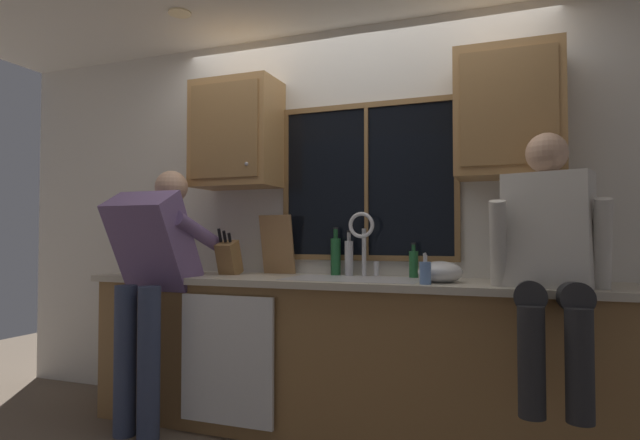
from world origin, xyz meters
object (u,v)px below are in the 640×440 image
(person_standing, at_px, (152,269))
(cutting_board, at_px, (277,245))
(soap_dispenser, at_px, (425,272))
(person_sitting_on_counter, at_px, (549,250))
(bottle_amber_small, at_px, (336,255))
(bottle_tall_clear, at_px, (349,257))
(bottle_green_glass, at_px, (414,263))
(knife_block, at_px, (229,258))
(mixing_bowl, at_px, (440,272))

(person_standing, height_order, cutting_board, person_standing)
(person_standing, bearing_deg, soap_dispenser, 4.15)
(person_sitting_on_counter, distance_m, bottle_amber_small, 1.34)
(bottle_amber_small, bearing_deg, bottle_tall_clear, -10.38)
(soap_dispenser, bearing_deg, bottle_tall_clear, 142.41)
(cutting_board, distance_m, bottle_green_glass, 0.92)
(person_sitting_on_counter, bearing_deg, knife_block, 170.94)
(knife_block, xyz_separation_m, cutting_board, (0.27, 0.17, 0.09))
(bottle_tall_clear, bearing_deg, person_standing, -153.45)
(mixing_bowl, distance_m, bottle_amber_small, 0.76)
(person_standing, xyz_separation_m, person_sitting_on_counter, (2.23, 0.06, 0.13))
(cutting_board, relative_size, bottle_tall_clear, 1.38)
(person_sitting_on_counter, xyz_separation_m, soap_dispenser, (-0.59, 0.05, -0.12))
(person_standing, xyz_separation_m, bottle_amber_small, (0.99, 0.56, 0.07))
(knife_block, height_order, bottle_tall_clear, knife_block)
(person_standing, distance_m, knife_block, 0.49)
(bottle_tall_clear, relative_size, bottle_amber_small, 0.93)
(bottle_green_glass, bearing_deg, bottle_tall_clear, 177.95)
(bottle_green_glass, bearing_deg, cutting_board, 179.08)
(person_standing, bearing_deg, cutting_board, 42.82)
(person_sitting_on_counter, height_order, knife_block, person_sitting_on_counter)
(person_standing, distance_m, soap_dispenser, 1.64)
(soap_dispenser, distance_m, bottle_green_glass, 0.43)
(person_standing, height_order, bottle_green_glass, person_standing)
(person_standing, distance_m, person_sitting_on_counter, 2.24)
(cutting_board, height_order, bottle_amber_small, cutting_board)
(knife_block, bearing_deg, person_standing, -130.85)
(cutting_board, relative_size, mixing_bowl, 1.65)
(knife_block, height_order, cutting_board, cutting_board)
(bottle_tall_clear, bearing_deg, person_sitting_on_counter, -22.73)
(person_sitting_on_counter, distance_m, soap_dispenser, 0.61)
(bottle_green_glass, bearing_deg, person_sitting_on_counter, -32.48)
(soap_dispenser, distance_m, bottle_amber_small, 0.79)
(bottle_tall_clear, height_order, bottle_amber_small, bottle_amber_small)
(cutting_board, xyz_separation_m, soap_dispenser, (1.05, -0.42, -0.13))
(person_standing, xyz_separation_m, cutting_board, (0.59, 0.54, 0.14))
(person_standing, xyz_separation_m, bottle_green_glass, (1.50, 0.53, 0.03))
(knife_block, bearing_deg, mixing_bowl, -3.74)
(knife_block, bearing_deg, cutting_board, 33.08)
(bottle_tall_clear, bearing_deg, bottle_green_glass, -2.05)
(knife_block, bearing_deg, bottle_green_glass, 7.67)
(person_standing, relative_size, bottle_amber_small, 5.16)
(person_sitting_on_counter, relative_size, knife_block, 3.92)
(bottle_green_glass, bearing_deg, person_standing, -160.60)
(person_standing, xyz_separation_m, soap_dispenser, (1.64, 0.12, 0.01))
(person_sitting_on_counter, height_order, bottle_tall_clear, person_sitting_on_counter)
(knife_block, xyz_separation_m, bottle_tall_clear, (0.77, 0.17, 0.01))
(person_sitting_on_counter, bearing_deg, person_standing, -178.33)
(knife_block, relative_size, cutting_board, 0.80)
(person_sitting_on_counter, xyz_separation_m, knife_block, (-1.91, 0.30, -0.08))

